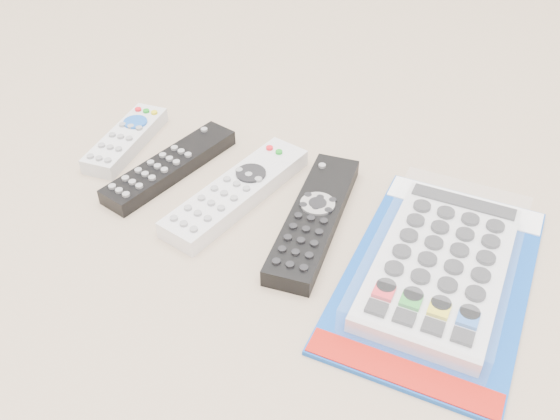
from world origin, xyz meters
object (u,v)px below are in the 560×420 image
at_px(remote_large_black, 314,218).
at_px(jumbo_remote_packaged, 441,264).
at_px(remote_slim_black, 170,166).
at_px(remote_small_grey, 126,139).
at_px(remote_silver_dvd, 237,192).

bearing_deg(remote_large_black, jumbo_remote_packaged, -13.65).
relative_size(remote_slim_black, jumbo_remote_packaged, 0.67).
bearing_deg(remote_small_grey, jumbo_remote_packaged, -13.45).
height_order(remote_silver_dvd, remote_large_black, same).
bearing_deg(remote_large_black, remote_slim_black, 168.74).
bearing_deg(remote_small_grey, remote_slim_black, -22.46).
distance_m(remote_silver_dvd, jumbo_remote_packaged, 0.25).
height_order(remote_small_grey, jumbo_remote_packaged, jumbo_remote_packaged).
height_order(remote_slim_black, jumbo_remote_packaged, jumbo_remote_packaged).
xyz_separation_m(remote_small_grey, remote_large_black, (0.29, -0.04, 0.00)).
relative_size(remote_small_grey, jumbo_remote_packaged, 0.51).
height_order(remote_small_grey, remote_large_black, same).
distance_m(remote_small_grey, jumbo_remote_packaged, 0.44).
xyz_separation_m(remote_small_grey, jumbo_remote_packaged, (0.44, -0.05, 0.01)).
distance_m(remote_large_black, jumbo_remote_packaged, 0.15).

